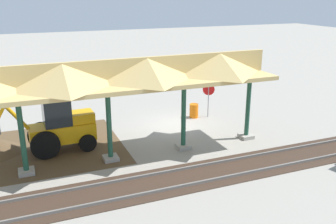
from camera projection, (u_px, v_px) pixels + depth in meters
The scene contains 7 objects.
ground_plane at pixel (175, 124), 23.00m from camera, with size 120.00×120.00×0.00m, color gray.
dirt_work_zone at pixel (30, 151), 19.17m from camera, with size 9.30×7.00×0.01m, color brown.
platform_canopy at pixel (15, 83), 15.48m from camera, with size 24.26×3.20×4.90m.
rail_tracks at pixel (231, 169), 17.17m from camera, with size 60.00×2.58×0.15m.
stop_sign at pixel (209, 93), 23.94m from camera, with size 0.67×0.41×2.22m.
backhoe at pixel (59, 127), 18.85m from camera, with size 5.09×1.82×2.82m.
traffic_barrel at pixel (194, 111), 24.17m from camera, with size 0.56×0.56×0.90m, color orange.
Camera 1 is at (8.50, 19.93, 7.77)m, focal length 40.00 mm.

